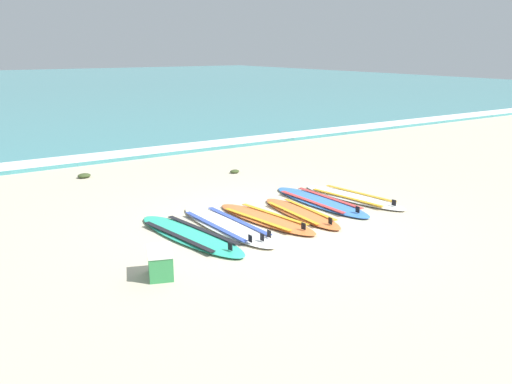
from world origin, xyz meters
The scene contains 11 objects.
ground_plane centered at (0.00, 0.00, 0.00)m, with size 80.00×80.00×0.00m, color #C1B599.
wave_foam_strip centered at (0.00, 6.66, 0.06)m, with size 80.00×0.96×0.11m, color white.
surfboard_0 centered at (-1.47, 0.13, 0.04)m, with size 1.03×2.59×0.18m.
surfboard_1 centered at (-0.76, 0.21, 0.04)m, with size 0.74×2.56×0.18m.
surfboard_2 centered at (-0.03, 0.15, 0.04)m, with size 0.91×2.32×0.18m.
surfboard_3 centered at (0.67, 0.06, 0.04)m, with size 0.61×2.12×0.18m.
surfboard_4 centered at (1.42, 0.43, 0.04)m, with size 0.69×2.51×0.18m.
surfboard_5 centered at (2.14, 0.30, 0.04)m, with size 0.95×2.41×0.18m.
cooler_box centered at (-2.43, -0.97, 0.19)m, with size 0.45×0.54×0.38m.
seaweed_clump_near_shoreline centered at (1.35, 3.44, 0.04)m, with size 0.23×0.18×0.08m, color #384723.
seaweed_clump_mid_sand centered at (-1.73, 4.92, 0.05)m, with size 0.29×0.23×0.10m, color #384723.
Camera 1 is at (-4.85, -6.87, 2.85)m, focal length 36.93 mm.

